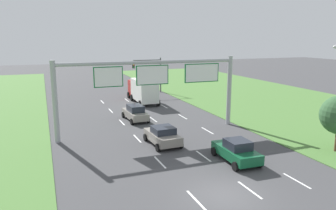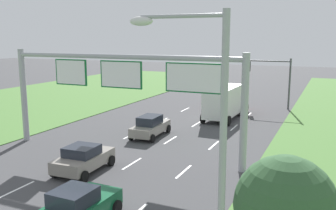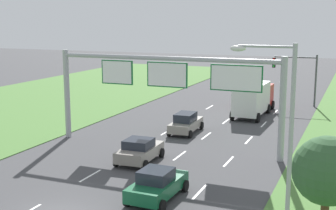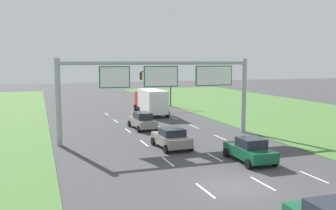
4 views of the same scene
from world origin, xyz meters
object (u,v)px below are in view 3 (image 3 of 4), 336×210
(car_near_red, at_px, (157,184))
(sign_gantry, at_px, (169,82))
(car_lead_silver, at_px, (186,123))
(roadside_tree_near, at_px, (327,171))
(street_lamp, at_px, (281,131))
(traffic_light_mast, at_px, (298,70))
(box_truck, at_px, (254,98))
(car_mid_lane, at_px, (139,150))

(car_near_red, distance_m, sign_gantry, 10.62)
(car_lead_silver, relative_size, roadside_tree_near, 0.99)
(street_lamp, distance_m, roadside_tree_near, 3.50)
(sign_gantry, bearing_deg, car_lead_silver, 95.93)
(car_lead_silver, bearing_deg, traffic_light_mast, 65.11)
(car_near_red, distance_m, traffic_light_mast, 30.83)
(sign_gantry, relative_size, traffic_light_mast, 3.08)
(car_lead_silver, bearing_deg, roadside_tree_near, -53.73)
(car_near_red, bearing_deg, box_truck, 91.50)
(box_truck, bearing_deg, traffic_light_mast, 66.70)
(street_lamp, bearing_deg, roadside_tree_near, 52.80)
(car_lead_silver, distance_m, box_truck, 10.10)
(car_mid_lane, bearing_deg, roadside_tree_near, -30.44)
(traffic_light_mast, bearing_deg, box_truck, -114.68)
(car_lead_silver, relative_size, sign_gantry, 0.26)
(traffic_light_mast, relative_size, roadside_tree_near, 1.25)
(box_truck, height_order, street_lamp, street_lamp)
(box_truck, bearing_deg, street_lamp, -74.39)
(car_near_red, height_order, car_mid_lane, car_near_red)
(car_lead_silver, relative_size, traffic_light_mast, 0.79)
(car_mid_lane, relative_size, box_truck, 0.50)
(box_truck, xyz_separation_m, roadside_tree_near, (8.50, -24.65, 1.23))
(car_near_red, bearing_deg, sign_gantry, 110.19)
(car_lead_silver, bearing_deg, box_truck, 66.63)
(traffic_light_mast, height_order, roadside_tree_near, traffic_light_mast)
(roadside_tree_near, bearing_deg, traffic_light_mast, 99.53)
(car_near_red, height_order, street_lamp, street_lamp)
(roadside_tree_near, bearing_deg, car_near_red, 172.68)
(car_mid_lane, xyz_separation_m, box_truck, (3.66, 18.11, 0.94))
(box_truck, height_order, roadside_tree_near, roadside_tree_near)
(car_near_red, height_order, sign_gantry, sign_gantry)
(car_near_red, distance_m, car_mid_lane, 6.57)
(car_near_red, distance_m, street_lamp, 8.68)
(box_truck, distance_m, sign_gantry, 14.98)
(car_near_red, relative_size, street_lamp, 0.50)
(car_lead_silver, bearing_deg, car_mid_lane, -92.40)
(sign_gantry, height_order, street_lamp, street_lamp)
(car_mid_lane, height_order, box_truck, box_truck)
(car_near_red, relative_size, car_lead_silver, 0.95)
(roadside_tree_near, bearing_deg, sign_gantry, 138.32)
(roadside_tree_near, bearing_deg, box_truck, 109.03)
(sign_gantry, distance_m, traffic_light_mast, 22.20)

